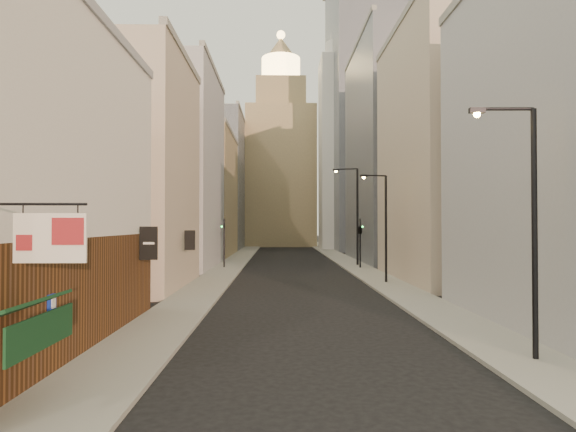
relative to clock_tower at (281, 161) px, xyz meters
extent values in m
cube|color=gray|center=(-5.50, -37.00, -17.56)|extent=(3.00, 140.00, 0.15)
cube|color=gray|center=(7.50, -37.00, -17.56)|extent=(3.00, 140.00, 0.15)
cube|color=brown|center=(-10.00, -83.00, -15.63)|extent=(6.00, 16.00, 4.00)
cube|color=silver|center=(-10.00, -83.00, -9.63)|extent=(6.00, 16.00, 8.00)
cube|color=#9D9DA2|center=(-7.20, -83.00, -5.53)|extent=(0.60, 16.00, 0.40)
cylinder|color=black|center=(-5.90, -89.00, -12.73)|extent=(2.40, 0.06, 0.06)
cube|color=beige|center=(-5.50, -89.00, -13.48)|extent=(1.60, 0.06, 1.10)
cube|color=maroon|center=(-5.10, -89.00, -13.33)|extent=(0.70, 0.10, 0.60)
cube|color=maroon|center=(-6.05, -89.00, -13.58)|extent=(0.35, 0.10, 0.35)
cube|color=black|center=(-6.35, -88.80, -15.08)|extent=(1.25, 3.00, 0.52)
cube|color=black|center=(-5.75, -88.80, -15.58)|extent=(0.06, 3.00, 0.80)
cube|color=#102BAD|center=(-6.95, -85.80, -15.43)|extent=(0.08, 0.40, 0.50)
cube|color=black|center=(-6.30, -78.00, -14.03)|extent=(0.80, 0.08, 1.50)
cube|color=black|center=(-6.30, -68.00, -14.23)|extent=(0.70, 0.08, 1.30)
cube|color=#B8A48D|center=(-11.00, -66.00, -9.63)|extent=(8.00, 12.00, 16.00)
cube|color=#9D9DA2|center=(-11.00, -50.00, -7.63)|extent=(8.00, 16.00, 20.00)
cube|color=#8F7B59|center=(-11.00, -32.00, -9.13)|extent=(8.00, 18.00, 17.00)
cube|color=gray|center=(-11.00, -12.00, -5.63)|extent=(8.00, 20.00, 24.00)
cube|color=#B8A48D|center=(13.00, -62.00, -7.63)|extent=(8.00, 16.00, 20.00)
cube|color=gray|center=(13.00, -42.00, -4.63)|extent=(8.00, 20.00, 26.00)
cube|color=gray|center=(19.00, -14.00, 7.37)|extent=(20.00, 22.00, 50.00)
cube|color=#8F7B59|center=(0.00, 0.00, -3.63)|extent=(14.00, 14.00, 28.00)
cube|color=#8F7B59|center=(0.00, 0.00, 13.37)|extent=(10.00, 10.00, 6.00)
cylinder|color=#FFCC72|center=(0.00, 0.00, 18.87)|extent=(8.00, 8.00, 5.00)
cone|color=#8F7B59|center=(0.00, 0.00, 23.37)|extent=(7.00, 7.00, 5.00)
sphere|color=#FFCC72|center=(0.00, 0.00, 26.37)|extent=(1.80, 1.80, 1.80)
cube|color=silver|center=(11.00, -14.00, -0.63)|extent=(8.00, 8.00, 34.00)
cylinder|color=silver|center=(11.00, -14.00, 17.87)|extent=(6.00, 6.00, 3.00)
sphere|color=#9D9DA2|center=(11.00, -14.00, 20.37)|extent=(4.40, 4.40, 4.40)
cylinder|color=black|center=(11.00, -14.00, 22.87)|extent=(0.60, 0.60, 2.00)
cylinder|color=black|center=(7.78, -84.41, -13.54)|extent=(0.18, 0.18, 8.18)
cylinder|color=black|center=(6.87, -84.38, -9.45)|extent=(1.82, 0.17, 0.11)
cube|color=black|center=(5.96, -84.35, -9.50)|extent=(0.51, 0.22, 0.16)
sphere|color=#F3AF3C|center=(5.96, -84.35, -9.61)|extent=(0.22, 0.22, 0.22)
cylinder|color=black|center=(7.55, -64.05, -13.60)|extent=(0.18, 0.18, 8.06)
cylinder|color=black|center=(6.68, -64.27, -9.57)|extent=(1.76, 0.56, 0.11)
cube|color=black|center=(5.81, -64.50, -9.62)|extent=(0.53, 0.31, 0.16)
sphere|color=#F3AF3C|center=(5.81, -64.50, -9.74)|extent=(0.21, 0.21, 0.21)
cylinder|color=black|center=(7.90, -48.95, -12.46)|extent=(0.23, 0.23, 10.35)
cylinder|color=black|center=(6.81, -48.59, -7.28)|extent=(2.23, 0.86, 0.14)
cube|color=black|center=(5.72, -48.23, -7.34)|extent=(0.68, 0.44, 0.21)
sphere|color=#F3AF3C|center=(5.72, -48.23, -7.49)|extent=(0.28, 0.28, 0.28)
cylinder|color=black|center=(-5.91, -51.39, -15.13)|extent=(0.16, 0.16, 5.00)
imported|color=black|center=(-5.91, -51.39, -13.43)|extent=(0.42, 0.42, 1.25)
sphere|color=#19E533|center=(-6.16, -51.39, -13.43)|extent=(0.16, 0.16, 0.16)
cylinder|color=black|center=(7.65, -52.09, -15.13)|extent=(0.16, 0.16, 5.00)
imported|color=black|center=(7.65, -52.09, -13.43)|extent=(0.79, 0.79, 1.47)
sphere|color=#19E533|center=(7.90, -52.09, -13.43)|extent=(0.16, 0.16, 0.16)
camera|label=1|loc=(-0.46, -99.70, -13.17)|focal=30.00mm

